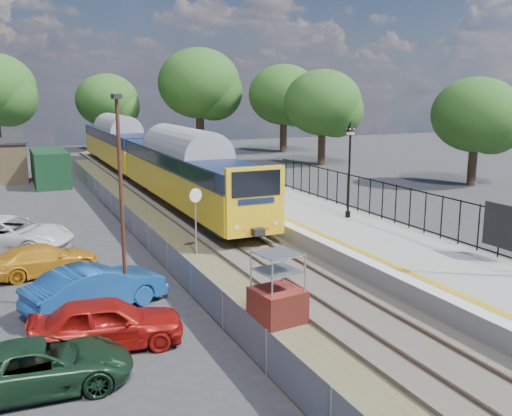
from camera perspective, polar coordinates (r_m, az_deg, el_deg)
ground at (r=20.48m, az=5.78°, el=-8.02°), size 120.00×120.00×0.00m
track_bed at (r=28.73m, az=-4.68°, el=-2.07°), size 5.90×80.00×0.29m
platform at (r=29.04m, az=5.15°, el=-1.20°), size 5.00×70.00×0.90m
platform_edge at (r=28.01m, az=1.48°, el=-0.68°), size 0.90×70.00×0.01m
victorian_lamp_north at (r=27.31m, az=9.38°, el=6.06°), size 0.44×0.44×4.60m
palisade_fence at (r=25.44m, az=16.22°, el=-0.26°), size 0.12×26.00×2.00m
wire_fence at (r=29.86m, az=-12.95°, el=-0.80°), size 0.06×52.00×1.20m
tree_line at (r=59.72m, az=-13.65°, el=11.02°), size 56.80×43.80×11.88m
train at (r=43.48m, az=-11.14°, el=5.41°), size 2.82×40.83×3.51m
brick_plinth at (r=17.20m, az=2.18°, el=-8.09°), size 1.54×1.54×2.21m
speed_sign at (r=23.89m, az=-6.05°, el=-0.20°), size 0.58×0.18×2.92m
carpark_lamp at (r=17.85m, az=-13.35°, el=1.70°), size 0.25×0.50×6.79m
car_green at (r=14.62m, az=-20.89°, el=-14.56°), size 4.38×2.19×1.19m
car_red at (r=16.25m, az=-14.71°, el=-11.05°), size 4.31×2.23×1.40m
car_blue at (r=18.93m, az=-15.70°, el=-7.71°), size 4.74×2.98×1.48m
car_yellow at (r=23.19m, az=-20.38°, el=-4.84°), size 4.23×2.26×1.17m
car_white at (r=26.87m, az=-23.60°, el=-2.47°), size 6.14×4.98×1.56m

